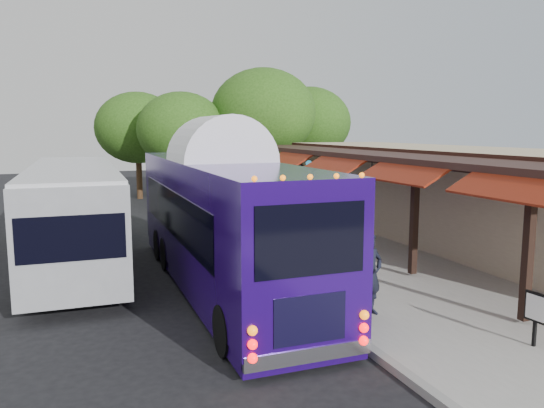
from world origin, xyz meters
name	(u,v)px	position (x,y,z in m)	size (l,w,h in m)	color
ground	(290,296)	(0.00, 0.00, 0.00)	(90.00, 90.00, 0.00)	black
sidewalk	(374,246)	(5.00, 4.00, 0.07)	(10.00, 40.00, 0.15)	#9E9B93
curb	(245,258)	(0.05, 4.00, 0.07)	(0.20, 40.00, 0.16)	gray
station_shelter	(452,194)	(8.38, 4.00, 1.85)	(8.15, 20.00, 3.60)	tan
coach_bus	(221,215)	(-1.45, 1.40, 2.00)	(2.52, 11.68, 3.72)	#230863
city_bus	(74,209)	(-5.16, 5.72, 1.74)	(2.77, 11.78, 3.15)	gray
ped_a	(370,274)	(0.95, -2.33, 1.09)	(0.69, 0.45, 1.89)	black
ped_b	(273,206)	(2.60, 8.03, 1.13)	(0.96, 0.74, 1.97)	black
ped_c	(268,197)	(3.40, 10.86, 1.14)	(1.16, 0.48, 1.98)	black
ped_d	(248,211)	(1.58, 8.24, 0.96)	(1.05, 0.60, 1.62)	black
sign_board	(536,310)	(3.00, -5.00, 0.87)	(0.09, 0.49, 1.07)	black
tree_left	(182,130)	(0.73, 17.60, 4.27)	(5.00, 5.00, 6.41)	#382314
tree_mid	(263,113)	(5.49, 17.20, 5.24)	(6.13, 6.13, 7.85)	#382314
tree_right	(309,123)	(9.71, 20.03, 4.74)	(5.55, 5.55, 7.10)	#382314
tree_far	(138,128)	(-1.24, 21.37, 4.39)	(5.15, 5.15, 6.59)	#382314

